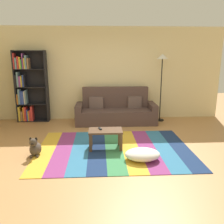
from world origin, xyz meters
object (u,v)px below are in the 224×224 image
bookshelf (28,88)px  coffee_table (105,134)px  tv_remote (100,129)px  couch (116,111)px  dog (35,148)px  standing_lamp (162,65)px  pouf (142,154)px

bookshelf → coffee_table: (2.16, -2.22, -0.66)m
tv_remote → couch: bearing=61.8°
couch → dog: bearing=-127.9°
bookshelf → standing_lamp: bookshelf is taller
couch → bookshelf: bookshelf is taller
coffee_table → tv_remote: (-0.11, 0.06, 0.10)m
couch → pouf: (0.31, -2.54, -0.22)m
couch → tv_remote: size_ratio=15.07×
bookshelf → standing_lamp: 3.89m
bookshelf → pouf: (2.83, -2.82, -0.87)m
bookshelf → standing_lamp: (3.84, -0.16, 0.63)m
couch → tv_remote: (-0.46, -1.87, 0.08)m
dog → standing_lamp: (3.04, 2.34, 1.46)m
dog → tv_remote: bearing=15.2°
dog → standing_lamp: standing_lamp is taller
couch → pouf: size_ratio=3.47×
pouf → coffee_table: bearing=137.9°
pouf → tv_remote: (-0.78, 0.66, 0.30)m
dog → standing_lamp: 4.10m
couch → tv_remote: 1.93m
bookshelf → standing_lamp: bearing=-2.4°
dog → tv_remote: 1.33m
standing_lamp → dog: bearing=-142.5°
coffee_table → standing_lamp: size_ratio=0.36×
standing_lamp → bookshelf: bearing=177.6°
pouf → dog: bearing=171.1°
pouf → standing_lamp: size_ratio=0.34×
bookshelf → dog: bearing=-72.4°
bookshelf → pouf: bearing=-44.9°
coffee_table → standing_lamp: bearing=50.9°
coffee_table → dog: coffee_table is taller
standing_lamp → tv_remote: 2.93m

